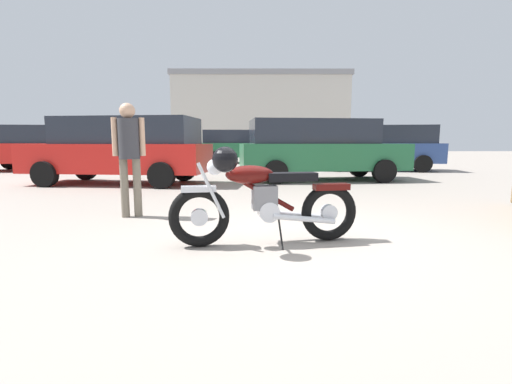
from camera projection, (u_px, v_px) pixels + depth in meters
ground_plane at (293, 239)px, 4.09m from camera, size 80.00×80.00×0.00m
vintage_motorcycle at (262, 200)px, 3.84m from camera, size 2.07×0.73×1.07m
bystander at (129, 148)px, 5.20m from camera, size 0.45×0.30×1.66m
red_hatchback_near at (122, 148)px, 9.45m from camera, size 4.90×2.47×1.74m
white_estate_far at (318, 148)px, 10.38m from camera, size 4.83×2.25×1.74m
dark_sedan_left at (40, 146)px, 13.98m from camera, size 4.85×2.31×1.74m
silver_sedan_mid at (379, 146)px, 14.03m from camera, size 4.90×2.47×1.74m
pale_sedan_back at (240, 145)px, 19.23m from camera, size 4.76×2.10×1.74m
industrial_building at (260, 116)px, 40.17m from camera, size 17.93×12.71×7.97m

